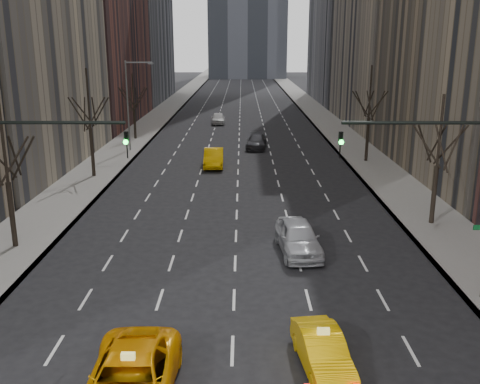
{
  "coord_description": "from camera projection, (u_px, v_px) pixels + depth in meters",
  "views": [
    {
      "loc": [
        0.34,
        -9.19,
        10.81
      ],
      "look_at": [
        0.24,
        16.96,
        3.5
      ],
      "focal_mm": 40.0,
      "sensor_mm": 36.0,
      "label": 1
    }
  ],
  "objects": [
    {
      "name": "sidewalk_left",
      "position": [
        157.0,
        118.0,
        79.2
      ],
      "size": [
        4.5,
        320.0,
        0.15
      ],
      "primitive_type": "cube",
      "color": "slate",
      "rests_on": "ground"
    },
    {
      "name": "sidewalk_right",
      "position": [
        322.0,
        118.0,
        79.11
      ],
      "size": [
        4.5,
        320.0,
        0.15
      ],
      "primitive_type": "cube",
      "color": "slate",
      "rests_on": "ground"
    },
    {
      "name": "tree_lw_b",
      "position": [
        8.0,
        182.0,
        28.14
      ],
      "size": [
        3.36,
        3.5,
        7.82
      ],
      "color": "black",
      "rests_on": "ground"
    },
    {
      "name": "tree_lw_c",
      "position": [
        91.0,
        129.0,
        43.47
      ],
      "size": [
        3.36,
        3.5,
        8.74
      ],
      "color": "black",
      "rests_on": "ground"
    },
    {
      "name": "tree_lw_d",
      "position": [
        134.0,
        109.0,
        60.93
      ],
      "size": [
        3.36,
        3.5,
        7.36
      ],
      "color": "black",
      "rests_on": "ground"
    },
    {
      "name": "tree_rw_b",
      "position": [
        437.0,
        166.0,
        31.91
      ],
      "size": [
        3.36,
        3.5,
        7.82
      ],
      "color": "black",
      "rests_on": "ground"
    },
    {
      "name": "tree_rw_c",
      "position": [
        369.0,
        119.0,
        49.16
      ],
      "size": [
        3.36,
        3.5,
        8.74
      ],
      "color": "black",
      "rests_on": "ground"
    },
    {
      "name": "traffic_mast_left",
      "position": [
        12.0,
        178.0,
        21.87
      ],
      "size": [
        6.69,
        0.39,
        8.0
      ],
      "color": "black",
      "rests_on": "ground"
    },
    {
      "name": "traffic_mast_right",
      "position": [
        456.0,
        178.0,
        21.81
      ],
      "size": [
        6.69,
        0.39,
        8.0
      ],
      "color": "black",
      "rests_on": "ground"
    },
    {
      "name": "streetlight_far",
      "position": [
        131.0,
        96.0,
        53.63
      ],
      "size": [
        2.83,
        0.22,
        9.0
      ],
      "color": "slate",
      "rests_on": "ground"
    },
    {
      "name": "taxi_suv",
      "position": [
        130.0,
        383.0,
        16.28
      ],
      "size": [
        2.8,
        5.92,
        1.63
      ],
      "primitive_type": "imported",
      "rotation": [
        0.0,
        0.0,
        0.02
      ],
      "color": "#F5A005",
      "rests_on": "ground"
    },
    {
      "name": "taxi_sedan",
      "position": [
        322.0,
        351.0,
        18.22
      ],
      "size": [
        1.92,
        4.16,
        1.32
      ],
      "primitive_type": "imported",
      "rotation": [
        0.0,
        0.0,
        0.13
      ],
      "color": "#FFBF05",
      "rests_on": "ground"
    },
    {
      "name": "silver_sedan_ahead",
      "position": [
        298.0,
        237.0,
        28.35
      ],
      "size": [
        2.47,
        5.21,
        1.72
      ],
      "primitive_type": "imported",
      "rotation": [
        0.0,
        0.0,
        0.09
      ],
      "color": "#A7AAB0",
      "rests_on": "ground"
    },
    {
      "name": "far_taxi",
      "position": [
        214.0,
        158.0,
        48.25
      ],
      "size": [
        1.84,
        4.94,
        1.61
      ],
      "primitive_type": "imported",
      "rotation": [
        0.0,
        0.0,
        0.03
      ],
      "color": "#FFB905",
      "rests_on": "ground"
    },
    {
      "name": "far_suv_grey",
      "position": [
        256.0,
        142.0,
        56.6
      ],
      "size": [
        2.48,
        5.17,
        1.45
      ],
      "primitive_type": "imported",
      "rotation": [
        0.0,
        0.0,
        -0.09
      ],
      "color": "#292A2E",
      "rests_on": "ground"
    },
    {
      "name": "far_car_white",
      "position": [
        218.0,
        118.0,
        73.81
      ],
      "size": [
        1.92,
        4.49,
        1.51
      ],
      "primitive_type": "imported",
      "rotation": [
        0.0,
        0.0,
        0.03
      ],
      "color": "silver",
      "rests_on": "ground"
    }
  ]
}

